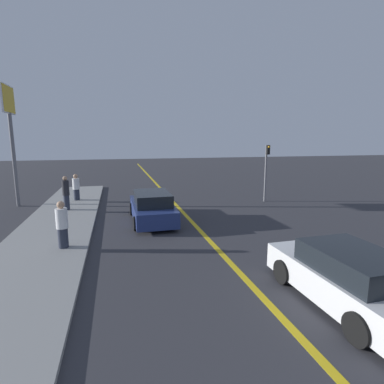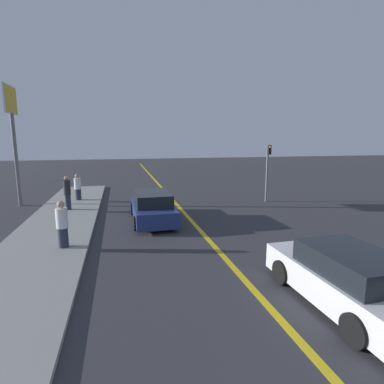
{
  "view_description": "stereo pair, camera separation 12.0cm",
  "coord_description": "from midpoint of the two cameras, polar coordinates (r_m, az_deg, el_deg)",
  "views": [
    {
      "loc": [
        -3.28,
        0.9,
        3.74
      ],
      "look_at": [
        -0.49,
        11.86,
        1.75
      ],
      "focal_mm": 28.0,
      "sensor_mm": 36.0,
      "label": 1
    },
    {
      "loc": [
        -3.17,
        0.88,
        3.74
      ],
      "look_at": [
        -0.49,
        11.86,
        1.75
      ],
      "focal_mm": 28.0,
      "sensor_mm": 36.0,
      "label": 2
    }
  ],
  "objects": [
    {
      "name": "car_near_right_lane",
      "position": [
        7.85,
        27.13,
        -14.37
      ],
      "size": [
        1.92,
        4.05,
        1.35
      ],
      "rotation": [
        0.0,
        0.0,
        0.02
      ],
      "color": "silver",
      "rests_on": "ground_plane"
    },
    {
      "name": "road_center_line",
      "position": [
        17.81,
        -3.56,
        -2.13
      ],
      "size": [
        0.2,
        60.0,
        0.01
      ],
      "color": "gold",
      "rests_on": "ground_plane"
    },
    {
      "name": "pedestrian_far_standing",
      "position": [
        19.27,
        -21.36,
        0.84
      ],
      "size": [
        0.4,
        0.4,
        1.58
      ],
      "color": "#282D3D",
      "rests_on": "sidewalk_left"
    },
    {
      "name": "traffic_light",
      "position": [
        18.49,
        13.78,
        4.73
      ],
      "size": [
        0.18,
        0.4,
        3.41
      ],
      "color": "slate",
      "rests_on": "ground_plane"
    },
    {
      "name": "car_ahead_center",
      "position": [
        13.91,
        -7.86,
        -2.9
      ],
      "size": [
        1.89,
        4.37,
        1.38
      ],
      "rotation": [
        0.0,
        0.0,
        0.01
      ],
      "color": "navy",
      "rests_on": "ground_plane"
    },
    {
      "name": "sidewalk_left",
      "position": [
        12.59,
        -25.91,
        -8.03
      ],
      "size": [
        3.05,
        25.28,
        0.12
      ],
      "color": "gray",
      "rests_on": "ground_plane"
    },
    {
      "name": "roadside_sign",
      "position": [
        19.34,
        -31.56,
        12.12
      ],
      "size": [
        0.2,
        1.91,
        6.6
      ],
      "color": "slate",
      "rests_on": "ground_plane"
    },
    {
      "name": "pedestrian_mid_group",
      "position": [
        16.76,
        -23.07,
        -0.18
      ],
      "size": [
        0.34,
        0.34,
        1.77
      ],
      "color": "#282D3D",
      "rests_on": "sidewalk_left"
    },
    {
      "name": "pedestrian_near_curb",
      "position": [
        11.01,
        -23.79,
        -5.74
      ],
      "size": [
        0.38,
        0.38,
        1.6
      ],
      "color": "#282D3D",
      "rests_on": "sidewalk_left"
    }
  ]
}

